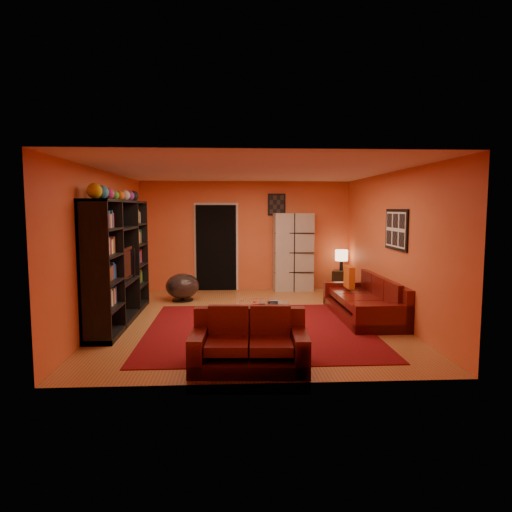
{
  "coord_description": "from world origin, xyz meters",
  "views": [
    {
      "loc": [
        -0.34,
        -7.94,
        1.96
      ],
      "look_at": [
        0.1,
        0.1,
        1.12
      ],
      "focal_mm": 32.0,
      "sensor_mm": 36.0,
      "label": 1
    }
  ],
  "objects": [
    {
      "name": "wall_art_back",
      "position": [
        0.75,
        2.98,
        2.05
      ],
      "size": [
        0.42,
        0.03,
        0.52
      ],
      "primitive_type": "cube",
      "color": "black",
      "rests_on": "wall_back"
    },
    {
      "name": "entertainment_unit",
      "position": [
        -2.27,
        0.0,
        1.05
      ],
      "size": [
        0.45,
        3.0,
        2.1
      ],
      "primitive_type": "cube",
      "color": "black",
      "rests_on": "floor"
    },
    {
      "name": "table_lamp",
      "position": [
        2.25,
        2.59,
        0.85
      ],
      "size": [
        0.29,
        0.29,
        0.49
      ],
      "color": "black",
      "rests_on": "side_table"
    },
    {
      "name": "sofa",
      "position": [
        2.14,
        0.05,
        0.28
      ],
      "size": [
        1.0,
        2.4,
        0.85
      ],
      "rotation": [
        0.0,
        0.0,
        0.01
      ],
      "color": "#480A09",
      "rests_on": "rug"
    },
    {
      "name": "wall_art_right",
      "position": [
        2.48,
        -0.3,
        1.6
      ],
      "size": [
        0.03,
        1.0,
        0.7
      ],
      "primitive_type": "cube",
      "color": "black",
      "rests_on": "wall_right"
    },
    {
      "name": "ceiling",
      "position": [
        0.0,
        0.0,
        2.6
      ],
      "size": [
        6.0,
        6.0,
        0.0
      ],
      "primitive_type": "plane",
      "rotation": [
        3.14,
        0.0,
        0.0
      ],
      "color": "white",
      "rests_on": "wall_back"
    },
    {
      "name": "wall_front",
      "position": [
        0.0,
        -3.0,
        1.3
      ],
      "size": [
        6.0,
        0.0,
        6.0
      ],
      "primitive_type": "plane",
      "rotation": [
        -1.57,
        0.0,
        0.0
      ],
      "color": "#D6582F",
      "rests_on": "floor"
    },
    {
      "name": "throw_pillow",
      "position": [
        1.95,
        0.72,
        0.63
      ],
      "size": [
        0.12,
        0.42,
        0.42
      ],
      "primitive_type": "cube",
      "color": "#D05917",
      "rests_on": "sofa"
    },
    {
      "name": "floor",
      "position": [
        0.0,
        0.0,
        0.0
      ],
      "size": [
        6.0,
        6.0,
        0.0
      ],
      "primitive_type": "plane",
      "color": "#92582D",
      "rests_on": "ground"
    },
    {
      "name": "storage_cabinet",
      "position": [
        1.13,
        2.8,
        0.92
      ],
      "size": [
        0.95,
        0.48,
        1.85
      ],
      "primitive_type": "cube",
      "rotation": [
        0.0,
        0.0,
        0.08
      ],
      "color": "#B3AFA5",
      "rests_on": "floor"
    },
    {
      "name": "wall_back",
      "position": [
        0.0,
        3.0,
        1.3
      ],
      "size": [
        6.0,
        0.0,
        6.0
      ],
      "primitive_type": "plane",
      "rotation": [
        1.57,
        0.0,
        0.0
      ],
      "color": "#D6582F",
      "rests_on": "floor"
    },
    {
      "name": "bowl_chair",
      "position": [
        -1.38,
        1.7,
        0.31
      ],
      "size": [
        0.71,
        0.71,
        0.58
      ],
      "color": "black",
      "rests_on": "floor"
    },
    {
      "name": "coffee_table",
      "position": [
        0.17,
        -0.72,
        0.38
      ],
      "size": [
        0.85,
        0.85,
        0.42
      ],
      "rotation": [
        0.0,
        0.0,
        0.09
      ],
      "color": "silver",
      "rests_on": "floor"
    },
    {
      "name": "wall_right",
      "position": [
        2.5,
        0.0,
        1.3
      ],
      "size": [
        0.0,
        6.0,
        6.0
      ],
      "primitive_type": "plane",
      "rotation": [
        1.57,
        0.0,
        -1.57
      ],
      "color": "#D6582F",
      "rests_on": "floor"
    },
    {
      "name": "tv",
      "position": [
        -2.23,
        -0.06,
        1.01
      ],
      "size": [
        1.0,
        0.13,
        0.58
      ],
      "primitive_type": "imported",
      "rotation": [
        0.0,
        0.0,
        1.57
      ],
      "color": "black",
      "rests_on": "entertainment_unit"
    },
    {
      "name": "side_table",
      "position": [
        2.25,
        2.59,
        0.25
      ],
      "size": [
        0.5,
        0.5,
        0.5
      ],
      "primitive_type": "cube",
      "rotation": [
        0.0,
        0.0,
        -0.31
      ],
      "color": "black",
      "rests_on": "floor"
    },
    {
      "name": "wall_left",
      "position": [
        -2.5,
        0.0,
        1.3
      ],
      "size": [
        0.0,
        6.0,
        6.0
      ],
      "primitive_type": "plane",
      "rotation": [
        1.57,
        0.0,
        1.57
      ],
      "color": "#D6582F",
      "rests_on": "floor"
    },
    {
      "name": "loveseat",
      "position": [
        -0.12,
        -2.42,
        0.29
      ],
      "size": [
        1.47,
        0.93,
        0.85
      ],
      "rotation": [
        0.0,
        0.0,
        1.52
      ],
      "color": "#480A09",
      "rests_on": "rug"
    },
    {
      "name": "doorway",
      "position": [
        -0.7,
        2.96,
        1.02
      ],
      "size": [
        0.95,
        0.1,
        2.04
      ],
      "primitive_type": "cube",
      "color": "black",
      "rests_on": "floor"
    },
    {
      "name": "rug",
      "position": [
        0.1,
        -0.7,
        0.01
      ],
      "size": [
        3.6,
        3.6,
        0.01
      ],
      "primitive_type": "cube",
      "color": "#51090D",
      "rests_on": "floor"
    }
  ]
}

